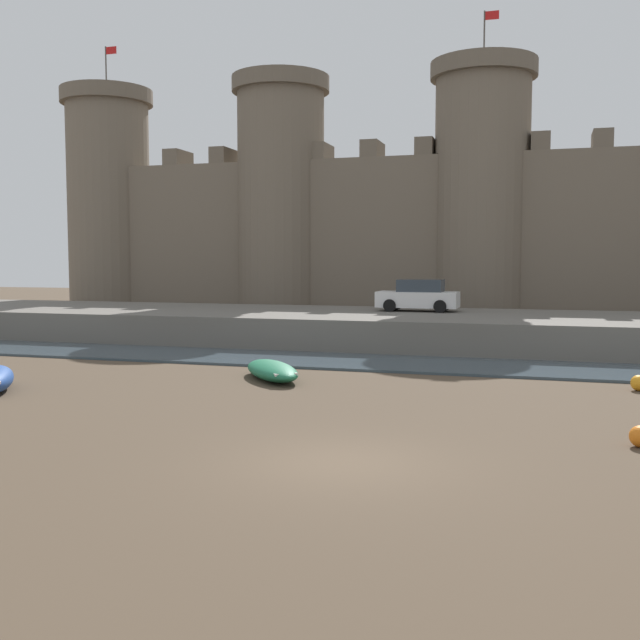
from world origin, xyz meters
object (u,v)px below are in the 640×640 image
object	(u,v)px
mooring_buoy_off_centre	(639,383)
car_quay_centre_east	(418,296)
rowboat_near_channel_right	(272,370)
mooring_buoy_near_channel	(640,436)

from	to	relation	value
mooring_buoy_off_centre	car_quay_centre_east	size ratio (longest dim) A/B	0.12
rowboat_near_channel_right	mooring_buoy_off_centre	bearing A→B (deg)	5.97
mooring_buoy_off_centre	mooring_buoy_near_channel	world-z (taller)	mooring_buoy_off_centre
car_quay_centre_east	mooring_buoy_near_channel	bearing A→B (deg)	-67.81
rowboat_near_channel_right	mooring_buoy_near_channel	bearing A→B (deg)	-30.11
rowboat_near_channel_right	mooring_buoy_near_channel	xyz separation A→B (m)	(11.06, -6.41, -0.09)
mooring_buoy_near_channel	mooring_buoy_off_centre	bearing A→B (deg)	84.00
rowboat_near_channel_right	mooring_buoy_near_channel	world-z (taller)	rowboat_near_channel_right
mooring_buoy_off_centre	mooring_buoy_near_channel	bearing A→B (deg)	-96.00
mooring_buoy_near_channel	car_quay_centre_east	size ratio (longest dim) A/B	0.12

